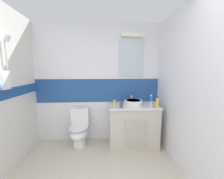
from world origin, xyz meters
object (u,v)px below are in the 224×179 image
object	(u,v)px
shampoo_bottle_tall	(157,102)
toothpaste_tube_upright	(114,103)
toilet	(79,129)
toothbrush_cup	(151,104)
sink_basin	(133,102)
soap_dispenser	(121,104)

from	to	relation	value
shampoo_bottle_tall	toothpaste_tube_upright	world-z (taller)	shampoo_bottle_tall
toilet	toothbrush_cup	world-z (taller)	toothbrush_cup
sink_basin	toothbrush_cup	bearing A→B (deg)	-34.73
toothbrush_cup	shampoo_bottle_tall	bearing A→B (deg)	-13.53
toothbrush_cup	soap_dispenser	xyz separation A→B (m)	(-0.57, -0.01, 0.01)
sink_basin	toilet	size ratio (longest dim) A/B	0.53
shampoo_bottle_tall	toothpaste_tube_upright	xyz separation A→B (m)	(-0.80, 0.00, -0.01)
toilet	soap_dispenser	xyz separation A→B (m)	(0.82, -0.22, 0.56)
sink_basin	soap_dispenser	xyz separation A→B (m)	(-0.27, -0.22, 0.02)
toothbrush_cup	soap_dispenser	distance (m)	0.57
sink_basin	toothpaste_tube_upright	world-z (taller)	toothpaste_tube_upright
toothbrush_cup	shampoo_bottle_tall	world-z (taller)	toothbrush_cup
toothpaste_tube_upright	toilet	bearing A→B (deg)	161.53
toilet	toothpaste_tube_upright	xyz separation A→B (m)	(0.69, -0.23, 0.58)
toothpaste_tube_upright	shampoo_bottle_tall	bearing A→B (deg)	-0.05
toothbrush_cup	soap_dispenser	size ratio (longest dim) A/B	1.37
toilet	toothpaste_tube_upright	distance (m)	0.93
toothbrush_cup	shampoo_bottle_tall	distance (m)	0.12
shampoo_bottle_tall	toilet	bearing A→B (deg)	171.17
sink_basin	shampoo_bottle_tall	xyz separation A→B (m)	(0.40, -0.23, 0.05)
toilet	toothbrush_cup	bearing A→B (deg)	-8.46
toothpaste_tube_upright	toothbrush_cup	bearing A→B (deg)	2.08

